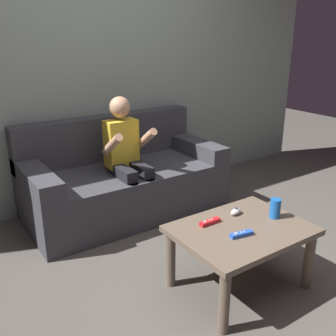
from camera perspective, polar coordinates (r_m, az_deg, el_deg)
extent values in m
plane|color=#4C4742|center=(2.49, 9.06, -17.68)|extent=(10.09, 10.09, 0.00)
cube|color=gray|center=(3.50, -10.61, 15.15)|extent=(5.05, 0.05, 2.50)
cube|color=#38383D|center=(3.35, -6.28, -3.29)|extent=(1.65, 0.80, 0.41)
cube|color=#38383D|center=(3.49, -9.00, 4.49)|extent=(1.65, 0.16, 0.39)
cube|color=#38383D|center=(3.01, -18.92, -1.39)|extent=(0.18, 0.80, 0.14)
cube|color=#38383D|center=(3.64, 3.85, 3.20)|extent=(0.18, 0.80, 0.14)
cylinder|color=black|center=(3.01, -5.06, -5.96)|extent=(0.08, 0.08, 0.41)
cylinder|color=black|center=(3.08, -2.63, -5.31)|extent=(0.08, 0.08, 0.41)
cube|color=black|center=(3.05, -6.64, -0.74)|extent=(0.10, 0.31, 0.10)
cube|color=black|center=(3.11, -4.22, -0.21)|extent=(0.10, 0.31, 0.10)
cube|color=gold|center=(3.15, -6.91, 3.63)|extent=(0.25, 0.15, 0.38)
cylinder|color=tan|center=(2.96, -8.25, 3.44)|extent=(0.06, 0.28, 0.22)
cylinder|color=tan|center=(3.09, -3.30, 4.33)|extent=(0.06, 0.28, 0.22)
sphere|color=tan|center=(3.09, -7.13, 8.91)|extent=(0.17, 0.17, 0.17)
cube|color=brown|center=(2.35, 10.79, -9.00)|extent=(0.78, 0.59, 0.04)
cylinder|color=brown|center=(2.12, 8.28, -19.04)|extent=(0.06, 0.06, 0.37)
cylinder|color=brown|center=(2.55, 20.04, -12.74)|extent=(0.06, 0.06, 0.37)
cylinder|color=brown|center=(2.42, 0.39, -13.25)|extent=(0.06, 0.06, 0.37)
cylinder|color=brown|center=(2.81, 12.06, -8.75)|extent=(0.06, 0.06, 0.37)
cube|color=blue|center=(2.25, 10.80, -9.58)|extent=(0.14, 0.06, 0.02)
cylinder|color=#99999E|center=(2.22, 9.99, -9.49)|extent=(0.02, 0.02, 0.00)
cylinder|color=silver|center=(2.24, 10.74, -9.30)|extent=(0.01, 0.01, 0.00)
cylinder|color=silver|center=(2.25, 11.19, -9.18)|extent=(0.01, 0.01, 0.00)
ellipsoid|color=white|center=(2.48, 9.97, -6.36)|extent=(0.10, 0.06, 0.04)
cylinder|color=#4C4C51|center=(2.47, 10.00, -5.82)|extent=(0.02, 0.02, 0.01)
cube|color=red|center=(2.35, 6.20, -7.93)|extent=(0.14, 0.04, 0.02)
cylinder|color=#99999E|center=(2.32, 5.49, -7.88)|extent=(0.02, 0.02, 0.00)
cylinder|color=silver|center=(2.34, 6.15, -7.66)|extent=(0.01, 0.01, 0.00)
cylinder|color=silver|center=(2.36, 6.54, -7.52)|extent=(0.01, 0.01, 0.00)
cylinder|color=#1959B2|center=(2.48, 15.54, -5.76)|extent=(0.07, 0.07, 0.12)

